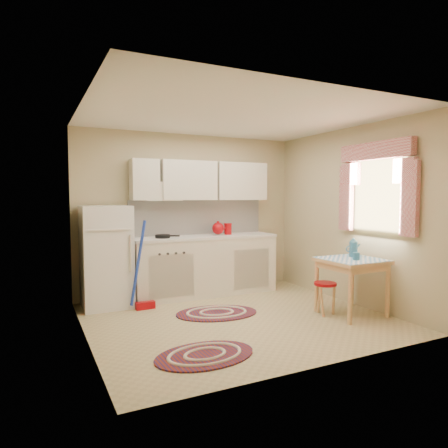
{
  "coord_description": "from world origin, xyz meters",
  "views": [
    {
      "loc": [
        -2.31,
        -4.35,
        1.53
      ],
      "look_at": [
        -0.06,
        0.25,
        1.17
      ],
      "focal_mm": 32.0,
      "sensor_mm": 36.0,
      "label": 1
    }
  ],
  "objects_px": {
    "base_cabinets": "(204,266)",
    "table": "(351,287)",
    "fridge": "(106,257)",
    "stool": "(325,299)"
  },
  "relations": [
    {
      "from": "base_cabinets",
      "to": "table",
      "type": "distance_m",
      "value": 2.22
    },
    {
      "from": "fridge",
      "to": "stool",
      "type": "xyz_separation_m",
      "value": [
        2.47,
        -1.62,
        -0.49
      ]
    },
    {
      "from": "fridge",
      "to": "base_cabinets",
      "type": "distance_m",
      "value": 1.51
    },
    {
      "from": "table",
      "to": "stool",
      "type": "xyz_separation_m",
      "value": [
        -0.31,
        0.14,
        -0.15
      ]
    },
    {
      "from": "base_cabinets",
      "to": "stool",
      "type": "bearing_deg",
      "value": -59.75
    },
    {
      "from": "base_cabinets",
      "to": "fridge",
      "type": "bearing_deg",
      "value": -178.08
    },
    {
      "from": "base_cabinets",
      "to": "stool",
      "type": "height_order",
      "value": "base_cabinets"
    },
    {
      "from": "base_cabinets",
      "to": "table",
      "type": "height_order",
      "value": "base_cabinets"
    },
    {
      "from": "base_cabinets",
      "to": "stool",
      "type": "relative_size",
      "value": 5.36
    },
    {
      "from": "base_cabinets",
      "to": "table",
      "type": "xyz_separation_m",
      "value": [
        1.29,
        -1.81,
        -0.08
      ]
    }
  ]
}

